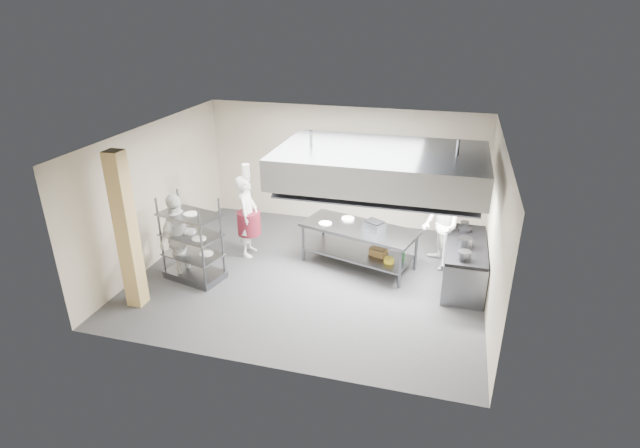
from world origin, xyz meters
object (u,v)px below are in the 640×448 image
(island, at_px, (358,246))
(chef_plating, at_px, (179,236))
(pass_rack, at_px, (192,239))
(chef_head, at_px, (247,216))
(chef_line, at_px, (441,226))
(griddle, at_px, (374,226))
(cooking_range, at_px, (464,265))
(stockpot, at_px, (465,242))

(island, bearing_deg, chef_plating, -141.88)
(pass_rack, xyz_separation_m, chef_head, (0.67, 1.32, 0.05))
(chef_line, xyz_separation_m, griddle, (-1.34, -0.54, 0.07))
(chef_head, xyz_separation_m, chef_line, (4.18, 0.55, 0.00))
(pass_rack, relative_size, cooking_range, 0.89)
(chef_line, bearing_deg, chef_plating, -91.99)
(cooking_range, relative_size, chef_plating, 1.09)
(island, distance_m, chef_head, 2.55)
(cooking_range, xyz_separation_m, chef_plating, (-5.68, -1.23, 0.50))
(island, height_order, chef_head, chef_head)
(chef_line, height_order, chef_plating, chef_line)
(island, xyz_separation_m, griddle, (0.33, -0.09, 0.55))
(island, relative_size, cooking_range, 1.22)
(pass_rack, height_order, chef_plating, chef_plating)
(island, bearing_deg, pass_rack, -140.00)
(island, bearing_deg, chef_line, 30.80)
(chef_plating, bearing_deg, griddle, 117.15)
(chef_line, bearing_deg, cooking_range, 18.70)
(chef_line, relative_size, griddle, 4.64)
(stockpot, bearing_deg, cooking_range, 75.19)
(island, height_order, chef_plating, chef_plating)
(chef_head, distance_m, chef_plating, 1.63)
(island, distance_m, griddle, 0.65)
(pass_rack, bearing_deg, cooking_range, 26.84)
(stockpot, bearing_deg, griddle, 171.84)
(pass_rack, height_order, griddle, pass_rack)
(chef_head, relative_size, stockpot, 6.75)
(chef_head, xyz_separation_m, chef_plating, (-0.96, -1.31, -0.02))
(pass_rack, distance_m, stockpot, 5.45)
(chef_head, height_order, chef_line, chef_line)
(chef_line, distance_m, stockpot, 0.94)
(stockpot, bearing_deg, chef_plating, -169.30)
(cooking_range, bearing_deg, island, 175.17)
(island, height_order, chef_line, chef_line)
(pass_rack, height_order, chef_head, chef_head)
(chef_line, bearing_deg, chef_head, -104.44)
(chef_plating, relative_size, stockpot, 6.61)
(pass_rack, height_order, chef_line, chef_line)
(pass_rack, distance_m, cooking_range, 5.55)
(pass_rack, xyz_separation_m, chef_plating, (-0.29, 0.00, 0.03))
(stockpot, bearing_deg, island, 170.74)
(pass_rack, bearing_deg, stockpot, 25.23)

